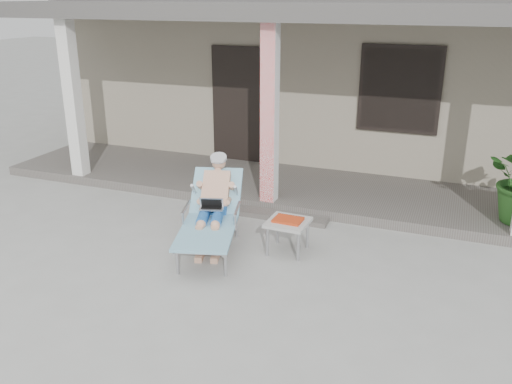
% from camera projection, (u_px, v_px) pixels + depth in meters
% --- Properties ---
extents(ground, '(60.00, 60.00, 0.00)m').
position_uv_depth(ground, '(208.00, 271.00, 6.47)').
color(ground, '#9E9E99').
rests_on(ground, ground).
extents(house, '(10.40, 5.40, 3.30)m').
position_uv_depth(house, '(339.00, 66.00, 11.59)').
color(house, gray).
rests_on(house, ground).
extents(porch_deck, '(10.00, 2.00, 0.15)m').
position_uv_depth(porch_deck, '(286.00, 187.00, 9.07)').
color(porch_deck, '#605B56').
rests_on(porch_deck, ground).
extents(porch_overhang, '(10.00, 2.30, 2.85)m').
position_uv_depth(porch_overhang, '(289.00, 17.00, 8.10)').
color(porch_overhang, silver).
rests_on(porch_overhang, porch_deck).
extents(porch_step, '(2.00, 0.30, 0.07)m').
position_uv_depth(porch_step, '(262.00, 213.00, 8.08)').
color(porch_step, '#605B56').
rests_on(porch_step, ground).
extents(lounger, '(1.11, 1.83, 1.15)m').
position_uv_depth(lounger, '(212.00, 194.00, 6.92)').
color(lounger, '#B7B7BC').
rests_on(lounger, ground).
extents(side_table, '(0.52, 0.52, 0.46)m').
position_uv_depth(side_table, '(288.00, 224.00, 6.83)').
color(side_table, '#ADACA8').
rests_on(side_table, ground).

